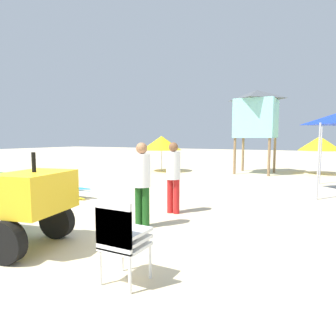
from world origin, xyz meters
The scene contains 8 objects.
ground centered at (0.00, 0.00, 0.00)m, with size 80.00×80.00×0.00m, color beige.
stacked_plastic_chairs centered at (1.67, -0.34, 0.60)m, with size 0.48×0.48×1.02m.
surfboard_pile centered at (-3.27, 3.00, 0.17)m, with size 2.65×0.88×0.32m.
lifeguard_near_left centered at (0.65, 1.67, 0.93)m, with size 0.32×0.32×1.63m.
lifeguard_near_right centered at (0.68, 2.91, 0.92)m, with size 0.32×0.32×1.61m.
lifeguard_tower centered at (0.67, 11.59, 2.85)m, with size 1.98×1.98×3.96m.
beach_umbrella_mid centered at (3.40, 12.66, 1.45)m, with size 1.91×1.91×1.79m.
beach_umbrella_far centered at (-3.75, 10.24, 1.45)m, with size 2.04×2.04×1.81m.
Camera 1 is at (3.72, -3.00, 1.71)m, focal length 31.75 mm.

